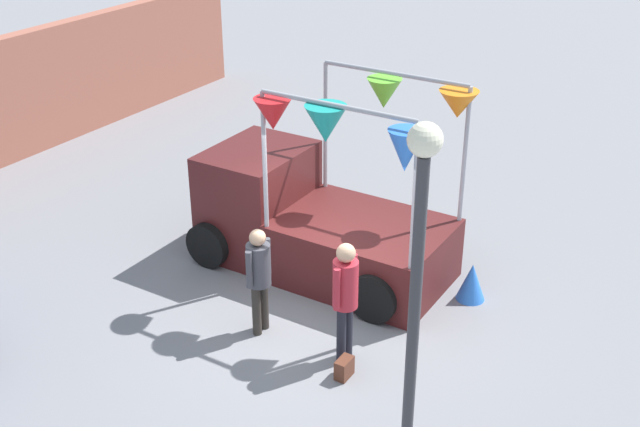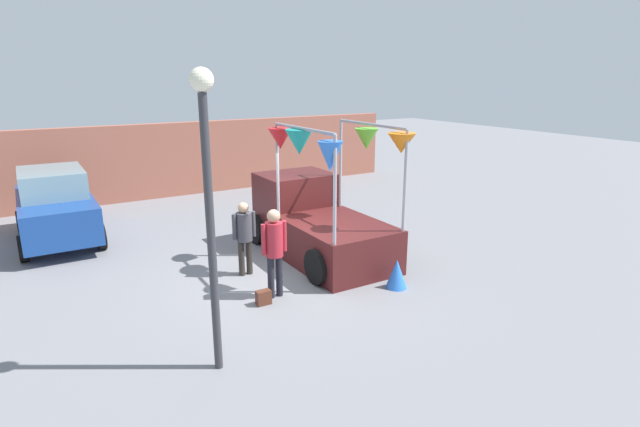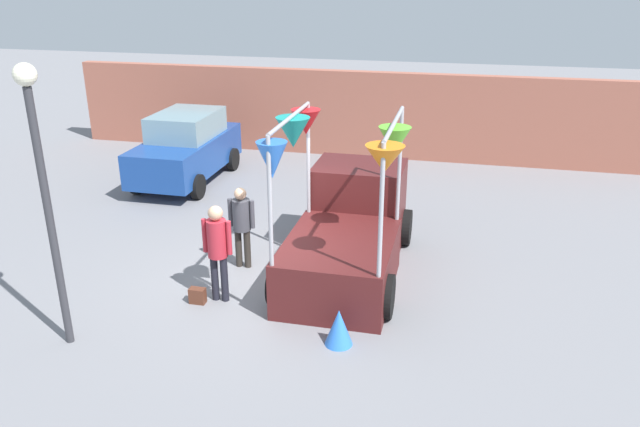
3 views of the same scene
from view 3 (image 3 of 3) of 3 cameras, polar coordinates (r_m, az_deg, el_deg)
The scene contains 9 objects.
ground_plane at distance 11.81m, azimuth -4.96°, elevation -6.21°, with size 60.00×60.00×0.00m, color slate.
vendor_truck at distance 11.96m, azimuth 2.70°, elevation -1.00°, with size 2.55×4.20×3.19m.
parked_car at distance 17.37m, azimuth -12.12°, elevation 5.93°, with size 1.88×4.00×1.88m.
person_customer at distance 10.82m, azimuth -9.37°, elevation -2.77°, with size 0.53×0.34×1.78m.
person_vendor at distance 12.03m, azimuth -7.18°, elevation -0.59°, with size 0.53×0.34×1.63m.
handbag at distance 11.20m, azimuth -11.14°, elevation -7.38°, with size 0.28×0.16×0.28m, color #592D1E.
street_lamp at distance 9.66m, azimuth -24.09°, elevation 3.40°, with size 0.32×0.32×4.32m.
brick_boundary_wall at distance 19.42m, azimuth 2.95°, elevation 9.10°, with size 18.00×0.36×2.60m, color #9E5947.
folded_kite_bundle_azure at distance 9.81m, azimuth 1.73°, elevation -10.35°, with size 0.44×0.44×0.60m, color blue.
Camera 3 is at (3.36, -9.90, 5.49)m, focal length 35.00 mm.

